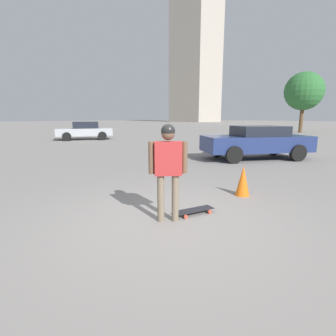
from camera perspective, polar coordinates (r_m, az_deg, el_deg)
The scene contains 8 objects.
ground_plane at distance 4.65m, azimuth 0.00°, elevation -11.41°, with size 220.00×220.00×0.00m, color gray.
person at distance 4.36m, azimuth 0.00°, elevation 1.37°, with size 0.42×0.55×1.67m.
skateboard at distance 4.95m, azimuth 5.73°, elevation -9.17°, with size 0.40×0.80×0.08m.
car_parked_near at distance 11.75m, azimuth 18.73°, elevation 5.49°, with size 3.69×4.74×1.40m.
car_parked_far at distance 21.65m, azimuth -17.68°, elevation 7.82°, with size 3.10×4.48×1.39m.
building_block_distant at distance 95.51m, azimuth 5.97°, elevation 23.26°, with size 14.70×10.87×43.85m.
tree_distant at distance 33.65m, azimuth 27.49°, elevation 14.58°, with size 4.15×4.15×6.61m.
traffic_cone at distance 6.21m, azimuth 15.99°, elevation -2.69°, with size 0.32×0.32×0.69m.
Camera 1 is at (-3.30, 2.75, 1.78)m, focal length 28.00 mm.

